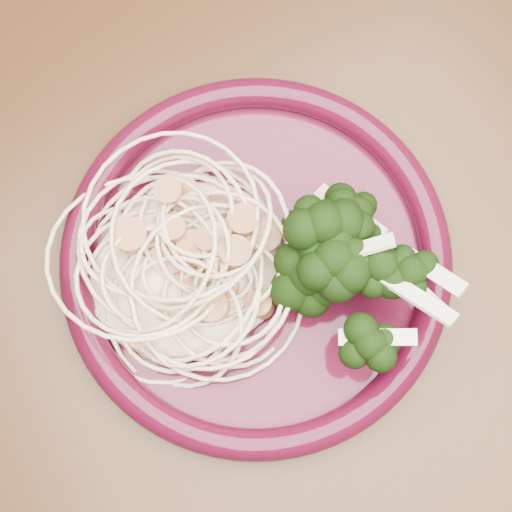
{
  "coord_description": "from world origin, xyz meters",
  "views": [
    {
      "loc": [
        -0.01,
        -0.04,
        1.27
      ],
      "look_at": [
        0.04,
        0.06,
        0.77
      ],
      "focal_mm": 50.0,
      "sensor_mm": 36.0,
      "label": 1
    }
  ],
  "objects": [
    {
      "name": "scallop_cluster",
      "position": [
        -0.0,
        0.08,
        0.81
      ],
      "size": [
        0.16,
        0.16,
        0.04
      ],
      "primitive_type": null,
      "rotation": [
        0.0,
        0.0,
        -0.35
      ],
      "color": "#AD774B",
      "rests_on": "spaghetti_pile"
    },
    {
      "name": "spaghetti_pile",
      "position": [
        -0.0,
        0.08,
        0.77
      ],
      "size": [
        0.19,
        0.17,
        0.03
      ],
      "primitive_type": "ellipsoid",
      "rotation": [
        0.0,
        0.0,
        -0.35
      ],
      "color": "beige",
      "rests_on": "dinner_plate"
    },
    {
      "name": "dinner_plate",
      "position": [
        0.04,
        0.06,
        0.76
      ],
      "size": [
        0.37,
        0.37,
        0.02
      ],
      "rotation": [
        0.0,
        0.0,
        -0.35
      ],
      "color": "#440C1E",
      "rests_on": "dining_table"
    },
    {
      "name": "dining_table",
      "position": [
        0.0,
        0.0,
        0.65
      ],
      "size": [
        1.2,
        0.8,
        0.75
      ],
      "color": "#472814",
      "rests_on": "ground"
    },
    {
      "name": "broccoli_pile",
      "position": [
        0.1,
        0.04,
        0.79
      ],
      "size": [
        0.16,
        0.2,
        0.06
      ],
      "primitive_type": "ellipsoid",
      "rotation": [
        0.0,
        0.0,
        -0.35
      ],
      "color": "black",
      "rests_on": "dinner_plate"
    },
    {
      "name": "onion_garnish",
      "position": [
        0.1,
        0.04,
        0.82
      ],
      "size": [
        0.11,
        0.13,
        0.06
      ],
      "primitive_type": null,
      "rotation": [
        0.0,
        0.0,
        -0.35
      ],
      "color": "#EDE5C6",
      "rests_on": "broccoli_pile"
    }
  ]
}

